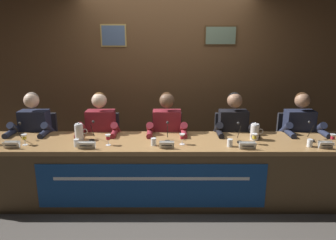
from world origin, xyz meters
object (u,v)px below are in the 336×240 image
object	(u,v)px
juice_glass_center	(183,137)
chair_right	(231,148)
chair_center	(168,148)
nameplate_center	(168,145)
nameplate_right	(249,146)
panelist_far_left	(34,133)
microphone_right	(240,136)
water_cup_far_right	(311,144)
nameplate_far_right	(327,145)
panelist_far_right	(302,133)
chair_far_left	(43,148)
juice_glass_left	(109,138)
nameplate_left	(88,145)
panelist_right	(235,133)
microphone_center	(169,135)
chair_left	(105,148)
panelist_left	(101,133)
water_cup_left	(78,143)
nameplate_far_left	(13,145)
juice_glass_right	(256,137)
water_cup_center	(155,142)
water_pitcher_left_side	(80,132)
juice_glass_far_right	(334,138)
juice_glass_far_left	(26,137)
chair_far_right	(294,148)
conference_table	(168,162)
water_pitcher_right_side	(256,132)
microphone_left	(93,134)
panelist_center	(168,133)
water_cup_right	(231,143)
microphone_far_right	(313,135)

from	to	relation	value
juice_glass_center	chair_right	bearing A→B (deg)	45.05
chair_center	nameplate_center	distance (m)	0.88
nameplate_right	panelist_far_left	bearing A→B (deg)	166.17
microphone_right	water_cup_far_right	bearing A→B (deg)	-12.32
juice_glass_center	nameplate_far_right	size ratio (longest dim) A/B	0.81
chair_right	nameplate_far_right	xyz separation A→B (m)	(0.87, -0.82, 0.34)
panelist_far_left	nameplate_center	xyz separation A→B (m)	(1.71, -0.61, 0.06)
panelist_far_right	chair_right	bearing A→B (deg)	166.88
chair_far_left	nameplate_right	size ratio (longest dim) A/B	5.12
water_cup_far_right	juice_glass_left	bearing A→B (deg)	178.78
panelist_far_left	microphone_right	xyz separation A→B (m)	(2.55, -0.40, 0.09)
nameplate_left	nameplate_far_right	size ratio (longest dim) A/B	1.27
chair_far_left	panelist_right	world-z (taller)	panelist_right
chair_center	microphone_center	distance (m)	0.68
chair_left	panelist_far_right	bearing A→B (deg)	-4.44
panelist_left	water_cup_left	bearing A→B (deg)	-103.81
nameplate_far_left	microphone_right	world-z (taller)	microphone_right
chair_left	nameplate_left	size ratio (longest dim) A/B	4.68
microphone_right	water_cup_far_right	world-z (taller)	microphone_right
nameplate_far_left	nameplate_left	xyz separation A→B (m)	(0.82, -0.02, -0.00)
juice_glass_center	juice_glass_right	bearing A→B (deg)	0.53
juice_glass_center	water_cup_center	bearing A→B (deg)	-174.06
chair_far_left	water_pitcher_left_side	world-z (taller)	water_pitcher_left_side
chair_right	nameplate_center	bearing A→B (deg)	-136.58
chair_far_left	panelist_far_right	size ratio (longest dim) A/B	0.74
microphone_right	juice_glass_far_right	world-z (taller)	microphone_right
juice_glass_far_left	nameplate_center	bearing A→B (deg)	-3.98
nameplate_center	nameplate_far_right	bearing A→B (deg)	-0.06
water_cup_left	water_cup_center	bearing A→B (deg)	2.64
nameplate_center	chair_far_right	bearing A→B (deg)	25.36
chair_left	chair_center	world-z (taller)	same
microphone_center	juice_glass_right	xyz separation A→B (m)	(0.98, -0.11, 0.01)
conference_table	nameplate_center	xyz separation A→B (m)	(0.00, -0.14, 0.26)
conference_table	panelist_left	distance (m)	1.00
nameplate_far_right	water_pitcher_right_side	size ratio (longest dim) A/B	0.73
water_pitcher_right_side	panelist_far_right	bearing A→B (deg)	24.62
panelist_far_left	microphone_left	bearing A→B (deg)	-21.54
chair_far_left	juice_glass_right	bearing A→B (deg)	-14.11
water_cup_left	panelist_left	bearing A→B (deg)	76.19
juice_glass_right	panelist_left	bearing A→B (deg)	165.44
panelist_center	nameplate_far_right	xyz separation A→B (m)	(1.73, -0.62, 0.06)
water_cup_center	water_cup_right	distance (m)	0.84
conference_table	juice_glass_left	size ratio (longest dim) A/B	37.00
conference_table	water_cup_right	xyz separation A→B (m)	(0.70, -0.08, 0.26)
panelist_far_left	panelist_left	world-z (taller)	same
juice_glass_far_left	juice_glass_right	xyz separation A→B (m)	(2.58, 0.02, 0.00)
juice_glass_center	nameplate_far_right	world-z (taller)	juice_glass_center
nameplate_center	microphone_far_right	xyz separation A→B (m)	(1.68, 0.26, 0.03)
conference_table	juice_glass_center	xyz separation A→B (m)	(0.18, -0.01, 0.31)
panelist_far_left	nameplate_far_left	size ratio (longest dim) A/B	7.05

